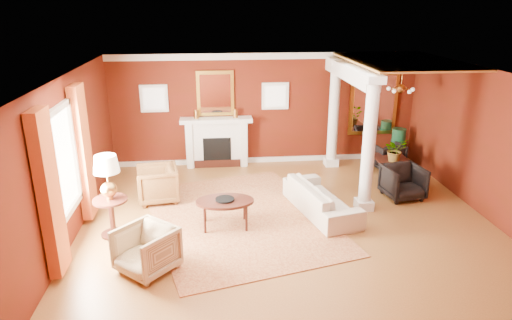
{
  "coord_description": "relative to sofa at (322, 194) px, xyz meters",
  "views": [
    {
      "loc": [
        -1.44,
        -8.14,
        4.13
      ],
      "look_at": [
        -0.57,
        0.35,
        1.15
      ],
      "focal_mm": 32.0,
      "sensor_mm": 36.0,
      "label": 1
    }
  ],
  "objects": [
    {
      "name": "rug",
      "position": [
        -1.7,
        -0.1,
        -0.4
      ],
      "size": [
        4.27,
        5.05,
        0.02
      ],
      "primitive_type": "cube",
      "rotation": [
        0.0,
        0.0,
        0.25
      ],
      "color": "maroon",
      "rests_on": "ground"
    },
    {
      "name": "green_urn",
      "position": [
        2.74,
        2.77,
        -0.03
      ],
      "size": [
        0.4,
        0.4,
        0.97
      ],
      "color": "#154224",
      "rests_on": "ground"
    },
    {
      "name": "amber_ceiling",
      "position": [
        2.09,
        1.52,
        2.46
      ],
      "size": [
        2.3,
        3.4,
        0.04
      ],
      "primitive_type": "cube",
      "color": "#CE8C3C",
      "rests_on": "room_shell"
    },
    {
      "name": "ground",
      "position": [
        -0.76,
        -0.23,
        -0.41
      ],
      "size": [
        8.0,
        8.0,
        0.0
      ],
      "primitive_type": "plane",
      "color": "brown",
      "rests_on": "ground"
    },
    {
      "name": "sofa",
      "position": [
        0.0,
        0.0,
        0.0
      ],
      "size": [
        1.1,
        2.2,
        0.83
      ],
      "primitive_type": "imported",
      "rotation": [
        0.0,
        0.0,
        1.81
      ],
      "color": "beige",
      "rests_on": "ground"
    },
    {
      "name": "room_shell",
      "position": [
        -0.76,
        -0.23,
        1.6
      ],
      "size": [
        8.04,
        7.04,
        2.92
      ],
      "color": "#54140B",
      "rests_on": "ground"
    },
    {
      "name": "flank_window_left",
      "position": [
        -3.61,
        3.24,
        1.39
      ],
      "size": [
        0.7,
        0.07,
        0.7
      ],
      "color": "white",
      "rests_on": "room_shell"
    },
    {
      "name": "base_trim",
      "position": [
        -0.76,
        3.23,
        -0.35
      ],
      "size": [
        8.0,
        0.08,
        0.12
      ],
      "primitive_type": "cube",
      "color": "white",
      "rests_on": "ground"
    },
    {
      "name": "flank_window_right",
      "position": [
        -0.51,
        3.24,
        1.39
      ],
      "size": [
        0.7,
        0.07,
        0.7
      ],
      "color": "white",
      "rests_on": "room_shell"
    },
    {
      "name": "armchair_leopard",
      "position": [
        -3.4,
        0.93,
        0.02
      ],
      "size": [
        0.9,
        0.95,
        0.86
      ],
      "primitive_type": "imported",
      "rotation": [
        0.0,
        0.0,
        -1.42
      ],
      "color": "black",
      "rests_on": "ground"
    },
    {
      "name": "dining_chair_near",
      "position": [
        1.97,
        0.55,
        -0.01
      ],
      "size": [
        0.89,
        0.84,
        0.81
      ],
      "primitive_type": "imported",
      "rotation": [
        0.0,
        0.0,
        0.15
      ],
      "color": "black",
      "rests_on": "ground"
    },
    {
      "name": "dining_mirror",
      "position": [
        2.14,
        3.23,
        1.14
      ],
      "size": [
        1.3,
        0.07,
        1.7
      ],
      "color": "gold",
      "rests_on": "room_shell"
    },
    {
      "name": "potted_plant",
      "position": [
        2.14,
        1.55,
        0.6
      ],
      "size": [
        0.64,
        0.68,
        0.45
      ],
      "primitive_type": "imported",
      "rotation": [
        0.0,
        0.0,
        0.24
      ],
      "color": "#26591E",
      "rests_on": "dining_table"
    },
    {
      "name": "dining_table",
      "position": [
        2.18,
        1.53,
        -0.02
      ],
      "size": [
        0.54,
        1.43,
        0.79
      ],
      "primitive_type": "imported",
      "rotation": [
        0.0,
        0.0,
        1.54
      ],
      "color": "black",
      "rests_on": "ground"
    },
    {
      "name": "left_window",
      "position": [
        -4.66,
        -0.83,
        1.01
      ],
      "size": [
        0.21,
        2.55,
        2.6
      ],
      "color": "white",
      "rests_on": "room_shell"
    },
    {
      "name": "side_table",
      "position": [
        -4.07,
        -0.56,
        0.65
      ],
      "size": [
        0.63,
        0.63,
        1.56
      ],
      "rotation": [
        0.0,
        0.0,
        -0.19
      ],
      "color": "black",
      "rests_on": "ground"
    },
    {
      "name": "coffee_book",
      "position": [
        -2.04,
        -0.47,
        0.27
      ],
      "size": [
        0.16,
        0.11,
        0.25
      ],
      "primitive_type": "imported",
      "rotation": [
        0.0,
        0.0,
        0.56
      ],
      "color": "black",
      "rests_on": "coffee_table"
    },
    {
      "name": "coffee_table",
      "position": [
        -1.98,
        -0.44,
        0.1
      ],
      "size": [
        1.11,
        1.11,
        0.56
      ],
      "rotation": [
        0.0,
        0.0,
        0.33
      ],
      "color": "black",
      "rests_on": "ground"
    },
    {
      "name": "armchair_stripe",
      "position": [
        -3.29,
        -1.84,
        0.01
      ],
      "size": [
        1.12,
        1.11,
        0.84
      ],
      "primitive_type": "imported",
      "rotation": [
        0.0,
        0.0,
        -0.74
      ],
      "color": "tan",
      "rests_on": "ground"
    },
    {
      "name": "column_back",
      "position": [
        0.94,
        2.77,
        1.01
      ],
      "size": [
        0.36,
        0.36,
        2.8
      ],
      "color": "white",
      "rests_on": "ground"
    },
    {
      "name": "fireplace",
      "position": [
        -2.06,
        3.09,
        0.23
      ],
      "size": [
        1.85,
        0.42,
        1.29
      ],
      "color": "white",
      "rests_on": "ground"
    },
    {
      "name": "dining_chair_far",
      "position": [
        2.32,
        2.44,
        -0.04
      ],
      "size": [
        0.85,
        0.81,
        0.75
      ],
      "primitive_type": "imported",
      "rotation": [
        0.0,
        0.0,
        3.34
      ],
      "color": "black",
      "rests_on": "ground"
    },
    {
      "name": "crown_trim",
      "position": [
        -0.76,
        3.23,
        2.41
      ],
      "size": [
        8.0,
        0.08,
        0.16
      ],
      "primitive_type": "cube",
      "color": "white",
      "rests_on": "room_shell"
    },
    {
      "name": "column_front",
      "position": [
        0.94,
        0.07,
        1.01
      ],
      "size": [
        0.36,
        0.36,
        2.8
      ],
      "color": "white",
      "rests_on": "ground"
    },
    {
      "name": "overmantel_mirror",
      "position": [
        -2.06,
        3.23,
        1.49
      ],
      "size": [
        0.95,
        0.07,
        1.15
      ],
      "color": "gold",
      "rests_on": "fireplace"
    },
    {
      "name": "chandelier",
      "position": [
        2.14,
        1.57,
        1.83
      ],
      "size": [
        0.6,
        0.62,
        0.75
      ],
      "color": "#B17C37",
      "rests_on": "room_shell"
    },
    {
      "name": "header_beam",
      "position": [
        0.94,
        1.67,
        2.21
      ],
      "size": [
        0.3,
        3.2,
        0.32
      ],
      "primitive_type": "cube",
      "color": "white",
      "rests_on": "column_front"
    }
  ]
}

